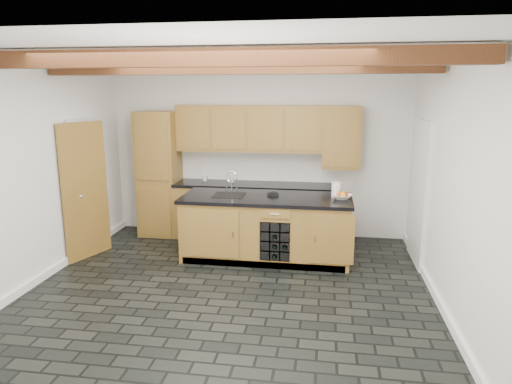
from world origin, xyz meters
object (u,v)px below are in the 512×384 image
Objects in this scene: island at (266,228)px; fruit_bowl at (342,197)px; paper_towel at (336,190)px; kitchen_scale at (273,194)px.

fruit_bowl reaches higher than island.
fruit_bowl is 1.29× the size of paper_towel.
island is 8.96× the size of fruit_bowl.
island is 1.18m from fruit_bowl.
island is 1.15m from paper_towel.
island is at bearing -172.20° from paper_towel.
kitchen_scale is 0.78× the size of paper_towel.
paper_towel reaches higher than fruit_bowl.
fruit_bowl is (0.99, -0.08, 0.01)m from kitchen_scale.
kitchen_scale is 0.99m from fruit_bowl.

